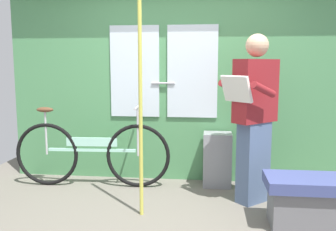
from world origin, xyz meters
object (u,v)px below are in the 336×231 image
trash_bin_by_wall (217,159)px  bicycle_near_door (91,153)px  handrail_pole (140,94)px  passenger_reading_newspaper (254,115)px  bench_seat_corner (305,200)px

trash_bin_by_wall → bicycle_near_door: bearing=-172.9°
handrail_pole → passenger_reading_newspaper: bearing=23.0°
trash_bin_by_wall → bench_seat_corner: size_ratio=0.91×
trash_bin_by_wall → handrail_pole: 1.46m
passenger_reading_newspaper → trash_bin_by_wall: 0.84m
trash_bin_by_wall → handrail_pole: bearing=-127.8°
bicycle_near_door → handrail_pole: 1.30m
bicycle_near_door → bench_seat_corner: bicycle_near_door is taller
passenger_reading_newspaper → handrail_pole: size_ratio=0.75×
passenger_reading_newspaper → bicycle_near_door: bearing=-51.9°
bicycle_near_door → passenger_reading_newspaper: (1.82, -0.30, 0.52)m
handrail_pole → trash_bin_by_wall: bearing=52.2°
bicycle_near_door → handrail_pole: handrail_pole is taller
trash_bin_by_wall → bench_seat_corner: trash_bin_by_wall is taller
bicycle_near_door → bench_seat_corner: size_ratio=2.62×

